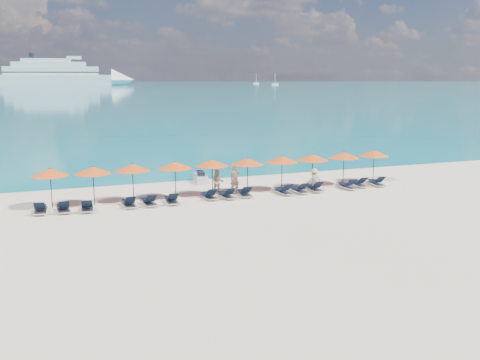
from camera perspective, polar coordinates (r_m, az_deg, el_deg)
name	(u,v)px	position (r m, az deg, el deg)	size (l,w,h in m)	color
ground	(260,211)	(29.29, 2.09, -3.34)	(1400.00, 1400.00, 0.00)	beige
sea	(43,84)	(686.26, -20.23, 9.61)	(1600.00, 1300.00, 0.01)	#1FA9B2
cruise_ship	(66,75)	(551.23, -18.02, 10.57)	(131.06, 44.69, 36.05)	silver
sailboat_near	(275,84)	(548.73, 3.75, 10.22)	(6.56, 2.19, 12.03)	silver
sailboat_far	(256,83)	(618.05, 1.74, 10.30)	(6.30, 2.10, 11.54)	silver
jetski	(201,178)	(37.42, -4.22, 0.24)	(1.09, 2.19, 0.75)	silver
beachgoer_a	(235,179)	(33.69, -0.53, 0.08)	(0.64, 0.42, 1.76)	tan
beachgoer_b	(218,182)	(33.16, -2.39, -0.24)	(0.78, 0.45, 1.60)	tan
beachgoer_c	(314,180)	(34.52, 7.93, 0.00)	(0.96, 0.45, 1.49)	tan
umbrella_0	(50,172)	(31.47, -19.60, 0.78)	(2.10, 2.10, 2.28)	black
umbrella_1	(93,170)	(31.41, -15.42, 1.00)	(2.10, 2.10, 2.28)	black
umbrella_2	(132,168)	(31.86, -11.40, 1.32)	(2.10, 2.10, 2.28)	black
umbrella_3	(175,165)	(32.29, -6.95, 1.58)	(2.10, 2.10, 2.28)	black
umbrella_4	(212,163)	(32.99, -3.00, 1.84)	(2.10, 2.10, 2.28)	black
umbrella_5	(247,161)	(33.57, 0.80, 2.01)	(2.10, 2.10, 2.28)	black
umbrella_6	(282,159)	(34.54, 4.51, 2.23)	(2.10, 2.10, 2.28)	black
umbrella_7	(313,157)	(35.59, 7.77, 2.42)	(2.10, 2.10, 2.28)	black
umbrella_8	(344,155)	(36.96, 11.03, 2.63)	(2.10, 2.10, 2.28)	black
umbrella_9	(374,153)	(38.35, 14.12, 2.79)	(2.10, 2.10, 2.28)	black
lounger_0	(40,209)	(30.70, -20.51, -2.92)	(0.75, 1.74, 0.66)	silver
lounger_1	(63,208)	(30.59, -18.34, -2.83)	(0.67, 1.72, 0.66)	silver
lounger_2	(87,207)	(30.45, -15.99, -2.76)	(0.78, 1.75, 0.66)	silver
lounger_3	(129,203)	(30.79, -11.76, -2.41)	(0.63, 1.70, 0.66)	silver
lounger_4	(149,201)	(30.96, -9.70, -2.26)	(0.77, 1.75, 0.66)	silver
lounger_5	(171,200)	(31.21, -7.32, -2.09)	(0.71, 1.73, 0.66)	silver
lounger_6	(209,195)	(32.15, -3.34, -1.64)	(0.67, 1.72, 0.66)	silver
lounger_7	(226,194)	(32.32, -1.47, -1.56)	(0.78, 1.75, 0.66)	silver
lounger_8	(244,193)	(32.82, 0.45, -1.36)	(0.74, 1.74, 0.66)	silver
lounger_9	(283,191)	(33.52, 4.61, -1.13)	(0.75, 1.74, 0.66)	silver
lounger_10	(299,189)	(33.99, 6.29, -1.00)	(0.71, 1.73, 0.66)	silver
lounger_11	(314,188)	(34.59, 7.91, -0.83)	(0.70, 1.73, 0.66)	silver
lounger_12	(346,185)	(35.69, 11.29, -0.57)	(0.73, 1.74, 0.66)	silver
lounger_13	(358,183)	(36.63, 12.51, -0.33)	(0.66, 1.71, 0.66)	silver
lounger_14	(376,182)	(37.19, 14.30, -0.24)	(0.75, 1.74, 0.66)	silver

